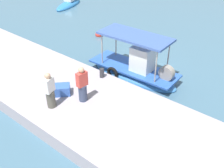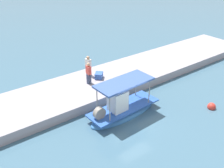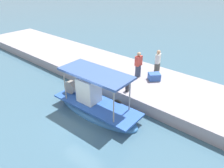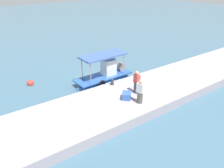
{
  "view_description": "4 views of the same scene",
  "coord_description": "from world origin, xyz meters",
  "views": [
    {
      "loc": [
        7.55,
        -11.67,
        8.02
      ],
      "look_at": [
        0.66,
        -3.27,
        1.04
      ],
      "focal_mm": 43.31,
      "sensor_mm": 36.0,
      "label": 1
    },
    {
      "loc": [
        9.57,
        10.83,
        10.21
      ],
      "look_at": [
        -0.71,
        -2.91,
        1.11
      ],
      "focal_mm": 41.67,
      "sensor_mm": 36.0,
      "label": 2
    },
    {
      "loc": [
        -7.1,
        6.38,
        7.13
      ],
      "look_at": [
        0.63,
        -2.61,
        0.79
      ],
      "focal_mm": 34.41,
      "sensor_mm": 36.0,
      "label": 3
    },
    {
      "loc": [
        -9.74,
        -15.62,
        8.58
      ],
      "look_at": [
        -0.5,
        -2.6,
        0.73
      ],
      "focal_mm": 35.96,
      "sensor_mm": 36.0,
      "label": 4
    }
  ],
  "objects": [
    {
      "name": "mooring_bollard",
      "position": [
        -0.52,
        -2.67,
        0.95
      ],
      "size": [
        0.24,
        0.24,
        0.5
      ],
      "primitive_type": "cylinder",
      "color": "#2D2D33",
      "rests_on": "dock_quay"
    },
    {
      "name": "fisherman_near_bollard",
      "position": [
        0.16,
        -4.75,
        1.48
      ],
      "size": [
        0.42,
        0.51,
        1.73
      ],
      "color": "#36405B",
      "rests_on": "dock_quay"
    },
    {
      "name": "ground_plane",
      "position": [
        0.0,
        0.0,
        0.0
      ],
      "size": [
        120.0,
        120.0,
        0.0
      ],
      "primitive_type": "plane",
      "color": "#40647A"
    },
    {
      "name": "dock_quay",
      "position": [
        0.0,
        -4.7,
        0.35
      ],
      "size": [
        36.0,
        5.0,
        0.7
      ],
      "primitive_type": "cube",
      "color": "#9D959D",
      "rests_on": "ground_plane"
    },
    {
      "name": "cargo_crate",
      "position": [
        -0.96,
        -5.01,
        0.93
      ],
      "size": [
        0.93,
        0.94,
        0.46
      ],
      "primitive_type": "cube",
      "rotation": [
        0.0,
        0.0,
        0.81
      ],
      "color": "#335CB2",
      "rests_on": "dock_quay"
    },
    {
      "name": "main_fishing_boat",
      "position": [
        0.14,
        -0.59,
        0.46
      ],
      "size": [
        5.46,
        2.01,
        2.86
      ],
      "color": "#3B7BC2",
      "rests_on": "ground_plane"
    },
    {
      "name": "fisherman_by_crate",
      "position": [
        -0.58,
        -5.97,
        1.47
      ],
      "size": [
        0.46,
        0.53,
        1.71
      ],
      "color": "#4F4E45",
      "rests_on": "dock_quay"
    }
  ]
}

